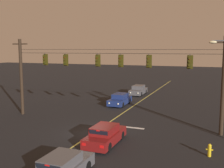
# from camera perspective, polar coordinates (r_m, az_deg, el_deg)

# --- Properties ---
(ground_plane) EXTENTS (180.00, 180.00, 0.00)m
(ground_plane) POSITION_cam_1_polar(r_m,az_deg,el_deg) (22.56, -4.14, -10.34)
(ground_plane) COLOR black
(lane_centre_stripe) EXTENTS (0.14, 60.00, 0.01)m
(lane_centre_stripe) POSITION_cam_1_polar(r_m,az_deg,el_deg) (31.04, 3.36, -5.39)
(lane_centre_stripe) COLOR #D1C64C
(lane_centre_stripe) RESTS_ON ground
(stop_bar_paint) EXTENTS (3.40, 0.36, 0.01)m
(stop_bar_paint) POSITION_cam_1_polar(r_m,az_deg,el_deg) (24.39, 2.84, -8.95)
(stop_bar_paint) COLOR silver
(stop_bar_paint) RESTS_ON ground
(signal_span_assembly) EXTENTS (21.30, 0.32, 7.85)m
(signal_span_assembly) POSITION_cam_1_polar(r_m,az_deg,el_deg) (24.78, -0.84, 0.95)
(signal_span_assembly) COLOR #2D2116
(signal_span_assembly) RESTS_ON ground
(traffic_light_leftmost) EXTENTS (0.48, 0.41, 1.22)m
(traffic_light_leftmost) POSITION_cam_1_polar(r_m,az_deg,el_deg) (27.88, -13.89, 4.98)
(traffic_light_leftmost) COLOR black
(traffic_light_left_inner) EXTENTS (0.48, 0.41, 1.22)m
(traffic_light_left_inner) POSITION_cam_1_polar(r_m,az_deg,el_deg) (26.62, -9.78, 4.98)
(traffic_light_left_inner) COLOR black
(traffic_light_centre) EXTENTS (0.48, 0.41, 1.22)m
(traffic_light_centre) POSITION_cam_1_polar(r_m,az_deg,el_deg) (25.04, -3.10, 4.93)
(traffic_light_centre) COLOR black
(traffic_light_right_inner) EXTENTS (0.48, 0.41, 1.22)m
(traffic_light_right_inner) POSITION_cam_1_polar(r_m,az_deg,el_deg) (24.21, 1.75, 4.86)
(traffic_light_right_inner) COLOR black
(traffic_light_rightmost) EXTENTS (0.48, 0.41, 1.22)m
(traffic_light_rightmost) POSITION_cam_1_polar(r_m,az_deg,el_deg) (23.48, 7.67, 4.72)
(traffic_light_rightmost) COLOR black
(traffic_light_far_right) EXTENTS (0.48, 0.41, 1.22)m
(traffic_light_far_right) POSITION_cam_1_polar(r_m,az_deg,el_deg) (22.92, 15.97, 4.43)
(traffic_light_far_right) COLOR black
(car_waiting_near_lane) EXTENTS (1.80, 4.33, 1.39)m
(car_waiting_near_lane) POSITION_cam_1_polar(r_m,az_deg,el_deg) (20.02, -1.46, -10.69)
(car_waiting_near_lane) COLOR maroon
(car_waiting_near_lane) RESTS_ON ground
(car_oncoming_lead) EXTENTS (1.80, 4.42, 1.39)m
(car_oncoming_lead) POSITION_cam_1_polar(r_m,az_deg,el_deg) (33.53, 1.67, -3.29)
(car_oncoming_lead) COLOR navy
(car_oncoming_lead) RESTS_ON ground
(car_oncoming_trailing) EXTENTS (1.80, 4.42, 1.39)m
(car_oncoming_trailing) POSITION_cam_1_polar(r_m,az_deg,el_deg) (41.21, 5.52, -1.31)
(car_oncoming_trailing) COLOR #4C4C51
(car_oncoming_trailing) RESTS_ON ground
(fire_hydrant) EXTENTS (0.44, 0.22, 0.84)m
(fire_hydrant) POSITION_cam_1_polar(r_m,az_deg,el_deg) (18.96, 19.75, -12.85)
(fire_hydrant) COLOR gold
(fire_hydrant) RESTS_ON ground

